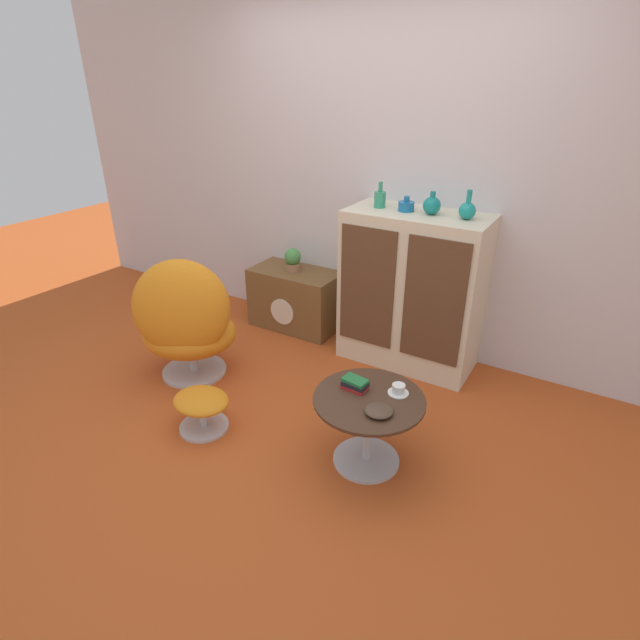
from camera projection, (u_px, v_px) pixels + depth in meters
ground_plane at (272, 430)px, 3.07m from camera, size 12.00×12.00×0.00m
wall_back at (386, 176)px, 3.63m from camera, size 6.40×0.06×2.60m
sideboard at (411, 291)px, 3.58m from camera, size 0.97×0.48×1.13m
tv_console at (296, 299)px, 4.23m from camera, size 0.74×0.41×0.50m
egg_chair at (186, 322)px, 3.42m from camera, size 0.87×0.85×0.92m
ottoman at (202, 405)px, 3.01m from camera, size 0.35×0.30×0.25m
coffee_table at (368, 419)px, 2.70m from camera, size 0.60×0.60×0.43m
vase_leftmost at (380, 199)px, 3.44m from camera, size 0.08×0.08×0.17m
vase_inner_left at (406, 206)px, 3.36m from camera, size 0.11×0.11×0.10m
vase_inner_right at (432, 205)px, 3.27m from camera, size 0.12×0.12×0.15m
vase_rightmost at (467, 210)px, 3.16m from camera, size 0.11×0.11×0.19m
potted_plant at (293, 259)px, 4.09m from camera, size 0.14×0.14×0.19m
teacup at (398, 390)px, 2.67m from camera, size 0.11×0.11×0.05m
book_stack at (355, 384)px, 2.71m from camera, size 0.15×0.10×0.06m
bowl at (379, 410)px, 2.51m from camera, size 0.15×0.15×0.04m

